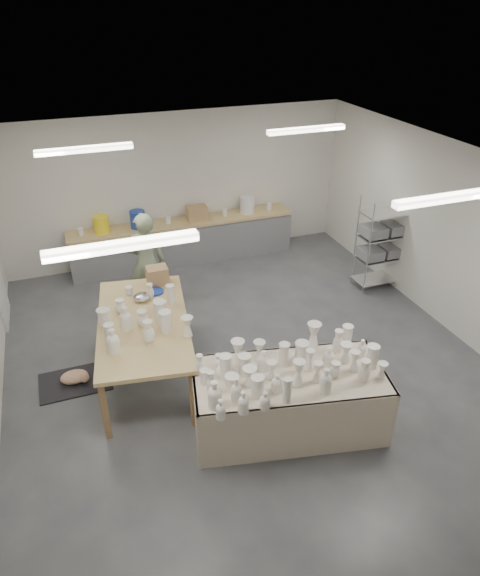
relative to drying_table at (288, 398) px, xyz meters
name	(u,v)px	position (x,y,z in m)	size (l,w,h in m)	color
room	(239,239)	(-0.12, 1.47, 1.59)	(8.00, 8.02, 3.00)	#424449
back_counter	(183,240)	(-0.02, 5.07, 0.02)	(4.60, 0.60, 1.24)	tan
wire_shelf	(382,242)	(3.19, 2.79, 0.45)	(0.88, 0.48, 1.80)	silver
drying_table	(288,398)	(0.00, 0.00, 0.00)	(2.57, 1.61, 1.21)	olive
work_table	(144,319)	(-1.45, 1.71, 0.47)	(1.61, 2.65, 1.29)	tan
rug	(75,382)	(-2.52, 1.84, -0.46)	(1.00, 0.70, 0.02)	black
cat	(76,377)	(-2.51, 1.82, -0.36)	(0.45, 0.36, 0.17)	white
potter	(146,262)	(-1.07, 3.54, 0.43)	(0.65, 0.43, 1.79)	gray
red_stool	(146,287)	(-1.07, 3.81, -0.22)	(0.35, 0.35, 0.29)	#A42917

